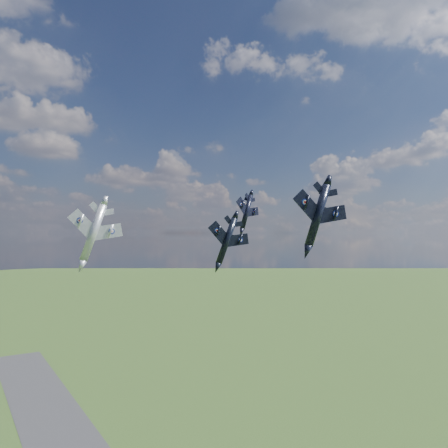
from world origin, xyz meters
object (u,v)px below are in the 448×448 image
jet_right_navy (318,215)px  jet_left_silver (93,233)px  jet_high_navy (247,212)px  jet_lead_navy (227,240)px

jet_right_navy → jet_left_silver: 41.35m
jet_high_navy → jet_lead_navy: bearing=-144.4°
jet_right_navy → jet_left_silver: bearing=168.5°
jet_lead_navy → jet_right_navy: bearing=-32.3°
jet_left_silver → jet_high_navy: bearing=29.6°
jet_lead_navy → jet_high_navy: size_ratio=0.99×
jet_right_navy → jet_high_navy: 34.37m
jet_lead_navy → jet_left_silver: 25.07m
jet_right_navy → jet_left_silver: size_ratio=1.10×
jet_right_navy → jet_high_navy: jet_high_navy is taller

